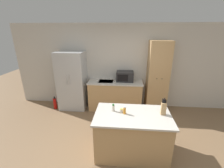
# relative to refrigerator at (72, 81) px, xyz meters

# --- Properties ---
(ground_plane) EXTENTS (14.00, 14.00, 0.00)m
(ground_plane) POSITION_rel_refrigerator_xyz_m (1.68, -1.99, -0.90)
(ground_plane) COLOR #846647
(wall_back) EXTENTS (7.20, 0.06, 2.60)m
(wall_back) POSITION_rel_refrigerator_xyz_m (1.68, 0.34, 0.40)
(wall_back) COLOR beige
(wall_back) RESTS_ON ground_plane
(refrigerator) EXTENTS (0.83, 0.65, 1.80)m
(refrigerator) POSITION_rel_refrigerator_xyz_m (0.00, 0.00, 0.00)
(refrigerator) COLOR #B7BABC
(refrigerator) RESTS_ON ground_plane
(back_counter) EXTENTS (1.65, 0.63, 0.92)m
(back_counter) POSITION_rel_refrigerator_xyz_m (1.35, 0.02, -0.44)
(back_counter) COLOR tan
(back_counter) RESTS_ON ground_plane
(pantry_cabinet) EXTENTS (0.60, 0.53, 2.13)m
(pantry_cabinet) POSITION_rel_refrigerator_xyz_m (2.60, 0.06, 0.16)
(pantry_cabinet) COLOR tan
(pantry_cabinet) RESTS_ON ground_plane
(kitchen_island) EXTENTS (1.45, 0.86, 0.89)m
(kitchen_island) POSITION_rel_refrigerator_xyz_m (1.80, -1.80, -0.46)
(kitchen_island) COLOR tan
(kitchen_island) RESTS_ON ground_plane
(microwave) EXTENTS (0.52, 0.38, 0.30)m
(microwave) POSITION_rel_refrigerator_xyz_m (1.63, 0.10, 0.16)
(microwave) COLOR #232326
(microwave) RESTS_ON back_counter
(knife_block) EXTENTS (0.09, 0.07, 0.35)m
(knife_block) POSITION_rel_refrigerator_xyz_m (2.37, -1.75, 0.11)
(knife_block) COLOR tan
(knife_block) RESTS_ON kitchen_island
(spice_bottle_tall_dark) EXTENTS (0.05, 0.05, 0.15)m
(spice_bottle_tall_dark) POSITION_rel_refrigerator_xyz_m (1.65, -1.78, 0.06)
(spice_bottle_tall_dark) COLOR orange
(spice_bottle_tall_dark) RESTS_ON kitchen_island
(spice_bottle_short_red) EXTENTS (0.05, 0.05, 0.15)m
(spice_bottle_short_red) POSITION_rel_refrigerator_xyz_m (1.43, -1.70, 0.05)
(spice_bottle_short_red) COLOR beige
(spice_bottle_short_red) RESTS_ON kitchen_island
(spice_bottle_amber_oil) EXTENTS (0.06, 0.06, 0.08)m
(spice_bottle_amber_oil) POSITION_rel_refrigerator_xyz_m (1.59, -1.74, 0.02)
(spice_bottle_amber_oil) COLOR beige
(spice_bottle_amber_oil) RESTS_ON kitchen_island
(fire_extinguisher) EXTENTS (0.10, 0.10, 0.41)m
(fire_extinguisher) POSITION_rel_refrigerator_xyz_m (-0.58, -0.17, -0.72)
(fire_extinguisher) COLOR red
(fire_extinguisher) RESTS_ON ground_plane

